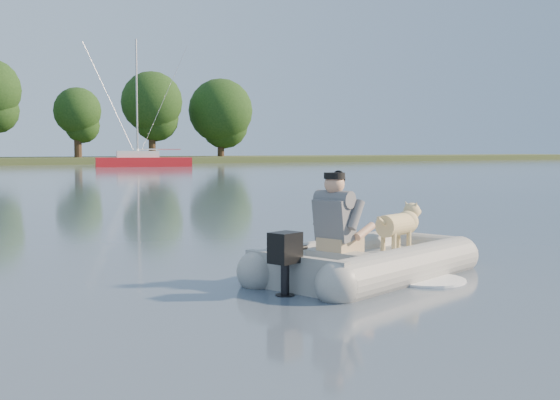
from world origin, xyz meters
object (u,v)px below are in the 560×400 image
dinghy (372,228)px  dog (396,229)px  man (335,217)px  sailboat (143,161)px

dinghy → dog: dinghy is taller
man → dog: size_ratio=1.16×
dinghy → sailboat: (12.63, 46.99, -0.09)m
man → dog: man is taller
dinghy → man: 0.66m
dog → dinghy: bearing=-175.4°
dinghy → sailboat: sailboat is taller
dinghy → sailboat: 48.65m
man → sailboat: bearing=54.6°
dog → man: bearing=-180.0°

